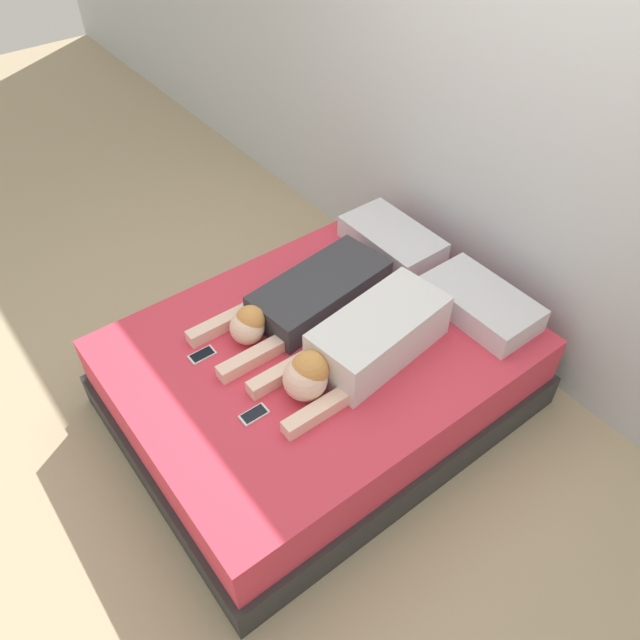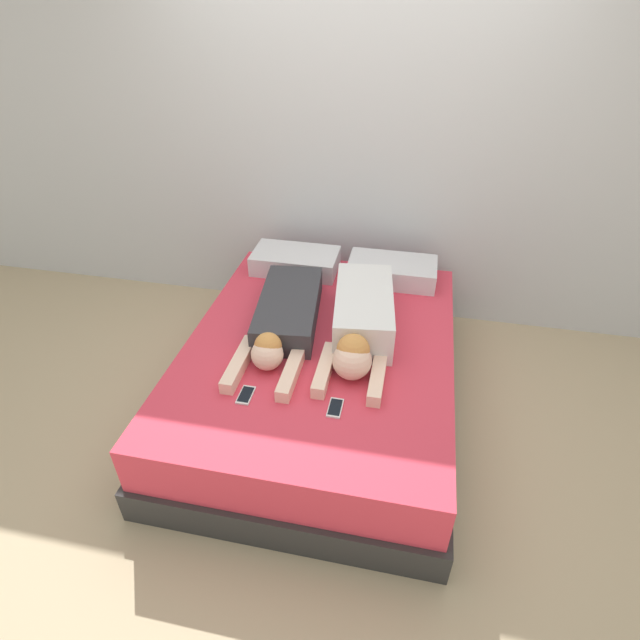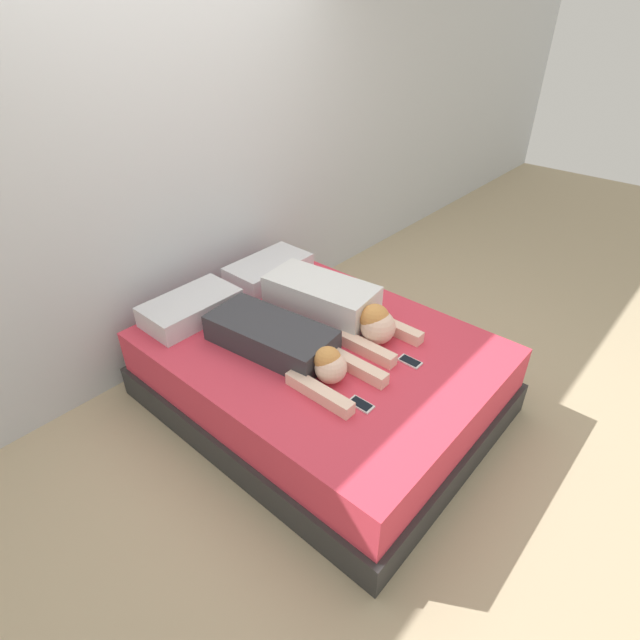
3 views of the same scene
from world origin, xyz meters
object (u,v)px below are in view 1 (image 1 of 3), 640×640
object	(u,v)px
pillow_head_left	(392,240)
cell_phone_left	(202,355)
bed	(320,374)
pillow_head_right	(481,303)
cell_phone_right	(254,414)
person_right	(362,344)
person_left	(304,299)

from	to	relation	value
pillow_head_left	cell_phone_left	size ratio (longest dim) A/B	4.55
bed	pillow_head_right	size ratio (longest dim) A/B	3.41
pillow_head_left	pillow_head_right	xyz separation A→B (m)	(0.68, 0.00, 0.00)
bed	cell_phone_right	world-z (taller)	cell_phone_right
person_right	cell_phone_right	world-z (taller)	person_right
pillow_head_left	person_left	distance (m)	0.72
pillow_head_right	person_right	bearing A→B (deg)	-99.46
bed	pillow_head_left	xyz separation A→B (m)	(-0.34, 0.78, 0.31)
cell_phone_right	bed	bearing A→B (deg)	109.59
pillow_head_right	cell_phone_left	distance (m)	1.43
person_right	cell_phone_left	distance (m)	0.78
pillow_head_left	pillow_head_right	size ratio (longest dim) A/B	1.00
pillow_head_right	person_left	size ratio (longest dim) A/B	0.54
person_left	cell_phone_left	distance (m)	0.59
pillow_head_right	person_right	distance (m)	0.71
cell_phone_left	person_left	bearing A→B (deg)	85.49
bed	cell_phone_left	xyz separation A→B (m)	(-0.27, -0.51, 0.25)
person_left	pillow_head_left	bearing A→B (deg)	98.84
pillow_head_left	cell_phone_left	world-z (taller)	pillow_head_left
bed	cell_phone_left	distance (m)	0.63
bed	cell_phone_left	world-z (taller)	cell_phone_left
pillow_head_left	person_left	world-z (taller)	person_left
person_right	cell_phone_left	bearing A→B (deg)	-129.93
person_left	person_right	distance (m)	0.45
bed	person_left	size ratio (longest dim) A/B	1.84
person_left	cell_phone_right	size ratio (longest dim) A/B	8.43
person_left	cell_phone_left	bearing A→B (deg)	-94.51
pillow_head_left	cell_phone_left	distance (m)	1.30
pillow_head_right	person_left	xyz separation A→B (m)	(-0.57, -0.71, 0.01)
cell_phone_left	cell_phone_right	world-z (taller)	same
pillow_head_left	cell_phone_left	bearing A→B (deg)	-87.13
bed	person_right	world-z (taller)	person_right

